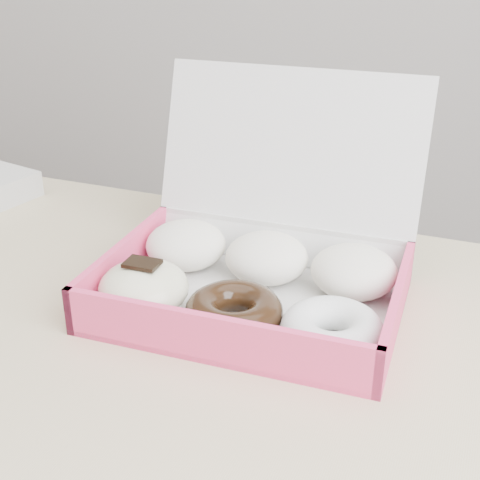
% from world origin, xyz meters
% --- Properties ---
extents(table, '(1.20, 0.80, 0.75)m').
position_xyz_m(table, '(0.00, 0.00, 0.67)').
color(table, tan).
rests_on(table, ground).
extents(donut_box, '(0.34, 0.31, 0.23)m').
position_xyz_m(donut_box, '(0.14, 0.15, 0.79)').
color(donut_box, silver).
rests_on(donut_box, table).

